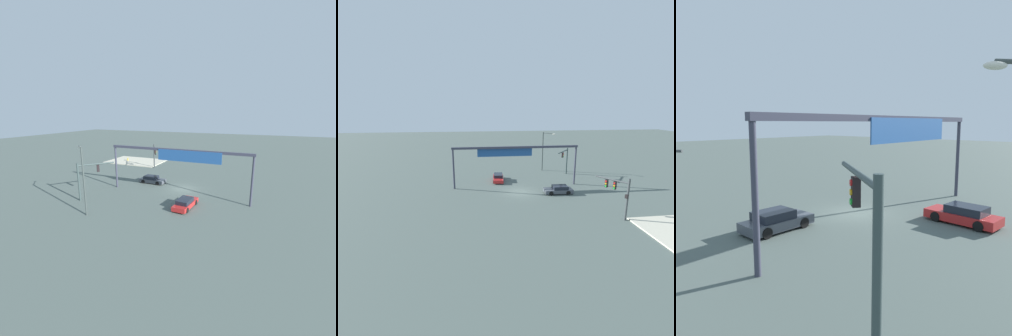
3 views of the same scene
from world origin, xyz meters
The scene contains 7 objects.
ground_plane centered at (0.00, 0.00, 0.00)m, with size 199.78×199.78×0.00m, color #4C5853.
traffic_signal_near_corner centered at (9.98, -10.42, 3.31)m, with size 2.38×3.93×5.03m.
traffic_signal_opposite_side centered at (10.48, 9.02, 3.45)m, with size 3.22×3.92×5.13m.
streetlamp_curved_arm centered at (7.40, 12.92, 4.62)m, with size 2.19×1.96×7.89m.
overhead_sign_gantry centered at (-0.42, 3.07, 5.64)m, with size 20.44×0.43×6.71m.
sedan_car_approaching centered at (5.91, -1.17, 0.57)m, with size 4.29×1.99×1.21m.
sedan_car_waiting_far centered at (-2.60, 6.61, 0.57)m, with size 2.10×4.66×1.21m.
Camera 2 is at (-6.60, -36.45, 12.87)m, focal length 26.98 mm.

